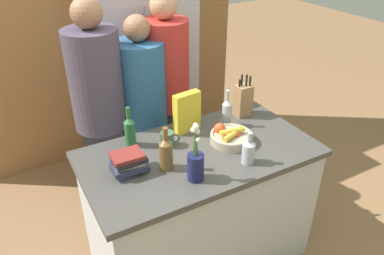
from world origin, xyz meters
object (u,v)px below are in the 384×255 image
bottle_vinegar (166,153)px  person_in_red_tee (167,90)px  book_stack (129,163)px  refrigerator (143,68)px  bottle_wine (249,151)px  cereal_box (187,112)px  person_in_blue (143,109)px  bottle_oil (227,112)px  person_at_sink (100,108)px  knife_block (243,100)px  coffee_mug (168,139)px  fruit_bowl (231,136)px  flower_vase (196,163)px  bottle_water (130,131)px

bottle_vinegar → person_in_red_tee: person_in_red_tee is taller
book_stack → bottle_vinegar: 0.22m
refrigerator → person_in_red_tee: bearing=-94.1°
bottle_vinegar → bottle_wine: bottle_vinegar is taller
refrigerator → cereal_box: 1.14m
refrigerator → person_in_blue: size_ratio=1.19×
bottle_oil → person_at_sink: (-0.73, 0.54, -0.03)m
book_stack → bottle_wine: (0.65, -0.26, 0.02)m
refrigerator → knife_block: 1.17m
cereal_box → coffee_mug: (-0.20, -0.11, -0.09)m
refrigerator → bottle_wine: 1.64m
person_in_blue → person_in_red_tee: (0.24, 0.07, 0.08)m
fruit_bowl → book_stack: bearing=178.3°
cereal_box → person_in_red_tee: bearing=78.5°
flower_vase → person_in_blue: bearing=85.0°
cereal_box → book_stack: size_ratio=1.32×
flower_vase → bottle_wine: (0.35, -0.02, -0.03)m
book_stack → person_at_sink: size_ratio=0.12×
bottle_oil → flower_vase: bearing=-139.3°
refrigerator → fruit_bowl: 1.40m
bottle_vinegar → coffee_mug: bearing=62.2°
knife_block → book_stack: knife_block is taller
flower_vase → bottle_water: 0.54m
person_at_sink → person_in_blue: 0.34m
person_in_blue → person_in_red_tee: bearing=-9.6°
refrigerator → book_stack: bearing=-115.8°
person_in_red_tee → flower_vase: bearing=-114.4°
coffee_mug → person_in_blue: bearing=83.4°
fruit_bowl → knife_block: (0.29, 0.27, 0.07)m
coffee_mug → bottle_water: 0.24m
cereal_box → book_stack: cereal_box is taller
fruit_bowl → book_stack: 0.69m
fruit_bowl → flower_vase: size_ratio=0.77×
bottle_water → person_in_blue: person_in_blue is taller
knife_block → person_in_red_tee: (-0.35, 0.54, -0.06)m
flower_vase → bottle_vinegar: 0.19m
bottle_wine → bottle_water: 0.75m
fruit_bowl → cereal_box: size_ratio=0.99×
bottle_vinegar → person_in_red_tee: size_ratio=0.16×
refrigerator → fruit_bowl: refrigerator is taller
knife_block → cereal_box: knife_block is taller
knife_block → flower_vase: (-0.67, -0.49, -0.01)m
cereal_box → person_at_sink: bearing=134.8°
refrigerator → person_at_sink: 0.91m
bottle_vinegar → bottle_wine: 0.48m
cereal_box → refrigerator: bearing=82.3°
flower_vase → coffee_mug: bearing=87.6°
bottle_vinegar → bottle_water: size_ratio=1.01×
bottle_oil → bottle_vinegar: bearing=-157.0°
bottle_wine → knife_block: bearing=57.4°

